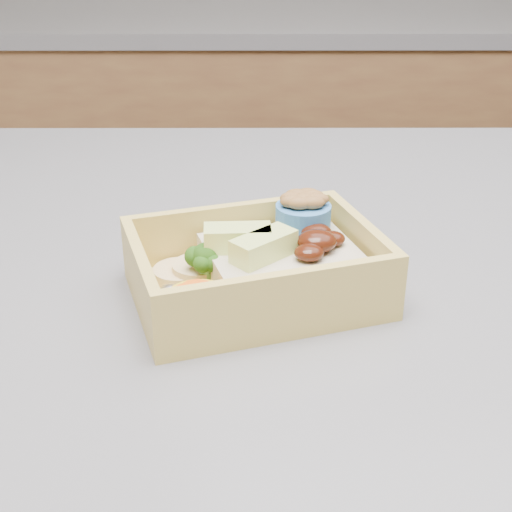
{
  "coord_description": "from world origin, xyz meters",
  "views": [
    {
      "loc": [
        -0.22,
        -0.48,
        1.16
      ],
      "look_at": [
        -0.22,
        -0.07,
        0.95
      ],
      "focal_mm": 50.0,
      "sensor_mm": 36.0,
      "label": 1
    }
  ],
  "objects": [
    {
      "name": "bento_box",
      "position": [
        -0.22,
        -0.07,
        0.94
      ],
      "size": [
        0.19,
        0.16,
        0.06
      ],
      "rotation": [
        0.0,
        0.0,
        0.31
      ],
      "color": "#D1B556",
      "rests_on": "island"
    },
    {
      "name": "back_cabinets",
      "position": [
        0.0,
        1.23,
        0.89
      ],
      "size": [
        3.2,
        0.62,
        2.3
      ],
      "color": "brown",
      "rests_on": "ground"
    }
  ]
}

